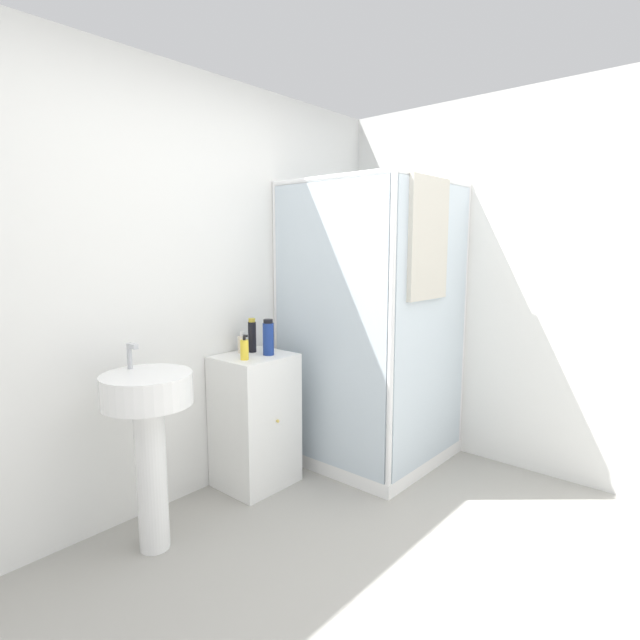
{
  "coord_description": "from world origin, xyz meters",
  "views": [
    {
      "loc": [
        -1.67,
        -0.81,
        1.5
      ],
      "look_at": [
        0.52,
        1.08,
        1.07
      ],
      "focal_mm": 28.0,
      "sensor_mm": 36.0,
      "label": 1
    }
  ],
  "objects": [
    {
      "name": "ground_plane",
      "position": [
        0.0,
        0.0,
        0.0
      ],
      "size": [
        12.0,
        12.0,
        0.0
      ],
      "primitive_type": "plane",
      "color": "#9E9B93"
    },
    {
      "name": "wall_back",
      "position": [
        0.0,
        1.7,
        1.25
      ],
      "size": [
        6.4,
        0.06,
        2.5
      ],
      "primitive_type": "cube",
      "color": "white",
      "rests_on": "ground_plane"
    },
    {
      "name": "wall_right",
      "position": [
        1.7,
        0.0,
        1.25
      ],
      "size": [
        0.06,
        6.4,
        2.5
      ],
      "primitive_type": "cube",
      "color": "white",
      "rests_on": "ground_plane"
    },
    {
      "name": "shower_enclosure",
      "position": [
        1.11,
        1.09,
        0.52
      ],
      "size": [
        0.97,
        1.0,
        1.93
      ],
      "color": "white",
      "rests_on": "ground_plane"
    },
    {
      "name": "vanity_cabinet",
      "position": [
        0.34,
        1.47,
        0.42
      ],
      "size": [
        0.45,
        0.41,
        0.84
      ],
      "color": "white",
      "rests_on": "ground_plane"
    },
    {
      "name": "sink",
      "position": [
        -0.46,
        1.33,
        0.66
      ],
      "size": [
        0.43,
        0.43,
        1.03
      ],
      "color": "white",
      "rests_on": "ground_plane"
    },
    {
      "name": "soap_dispenser",
      "position": [
        0.22,
        1.42,
        0.9
      ],
      "size": [
        0.05,
        0.05,
        0.15
      ],
      "color": "yellow",
      "rests_on": "vanity_cabinet"
    },
    {
      "name": "shampoo_bottle_tall_black",
      "position": [
        0.4,
        1.55,
        0.94
      ],
      "size": [
        0.05,
        0.05,
        0.22
      ],
      "color": "black",
      "rests_on": "vanity_cabinet"
    },
    {
      "name": "shampoo_bottle_blue",
      "position": [
        0.41,
        1.41,
        0.94
      ],
      "size": [
        0.07,
        0.07,
        0.22
      ],
      "color": "navy",
      "rests_on": "vanity_cabinet"
    },
    {
      "name": "lotion_bottle_white",
      "position": [
        0.34,
        1.58,
        0.89
      ],
      "size": [
        0.05,
        0.05,
        0.14
      ],
      "color": "beige",
      "rests_on": "vanity_cabinet"
    }
  ]
}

